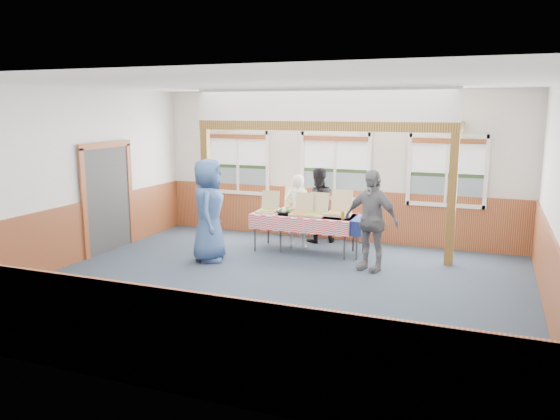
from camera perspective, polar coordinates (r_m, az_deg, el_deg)
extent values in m
plane|color=#26343E|center=(8.88, -0.49, -7.96)|extent=(8.00, 8.00, 0.00)
plane|color=white|center=(8.43, -0.52, 13.13)|extent=(8.00, 8.00, 0.00)
plane|color=silver|center=(11.81, 5.84, 4.58)|extent=(8.00, 0.00, 8.00)
plane|color=silver|center=(5.47, -14.26, -2.70)|extent=(8.00, 0.00, 8.00)
plane|color=silver|center=(10.65, -20.95, 3.28)|extent=(0.00, 8.00, 8.00)
cube|color=brown|center=(11.94, 5.71, -0.45)|extent=(7.98, 0.05, 1.10)
cube|color=brown|center=(5.82, -13.63, -12.77)|extent=(7.98, 0.05, 1.10)
cube|color=brown|center=(10.81, -20.48, -2.25)|extent=(0.05, 6.98, 1.10)
cube|color=brown|center=(8.19, 26.51, -6.70)|extent=(0.05, 6.98, 1.10)
cube|color=#363636|center=(11.38, -17.59, 1.11)|extent=(0.06, 1.30, 2.10)
cube|color=white|center=(12.64, -4.39, 1.85)|extent=(1.52, 0.05, 0.08)
cube|color=white|center=(12.51, -4.48, 8.11)|extent=(1.52, 0.05, 0.08)
cube|color=white|center=(12.90, -7.41, 5.05)|extent=(0.08, 0.05, 1.46)
cube|color=white|center=(12.26, -1.31, 4.85)|extent=(0.08, 0.05, 1.46)
cube|color=white|center=(12.56, -4.44, 4.96)|extent=(0.05, 0.05, 1.30)
cube|color=slate|center=(12.64, -4.33, 3.22)|extent=(1.40, 0.02, 0.52)
cube|color=#223B1D|center=(12.60, -4.35, 4.57)|extent=(1.40, 0.02, 0.08)
cube|color=white|center=(12.57, -4.38, 6.34)|extent=(1.40, 0.02, 0.70)
cube|color=brown|center=(12.50, -4.51, 7.65)|extent=(1.40, 0.07, 0.10)
cube|color=white|center=(11.84, 5.70, 1.23)|extent=(1.52, 0.05, 0.08)
cube|color=white|center=(11.70, 5.82, 7.92)|extent=(1.52, 0.05, 0.08)
cube|color=white|center=(11.97, 2.33, 4.71)|extent=(0.08, 0.05, 1.46)
cube|color=white|center=(11.57, 9.30, 4.38)|extent=(0.08, 0.05, 1.46)
cube|color=white|center=(11.75, 5.76, 4.55)|extent=(0.05, 0.05, 1.30)
cube|color=slate|center=(11.83, 5.78, 2.69)|extent=(1.40, 0.02, 0.52)
cube|color=#223B1D|center=(11.80, 5.80, 4.13)|extent=(1.40, 0.02, 0.08)
cube|color=white|center=(11.76, 5.84, 6.02)|extent=(1.40, 0.02, 0.70)
cube|color=brown|center=(11.68, 5.79, 7.42)|extent=(1.40, 0.07, 0.10)
cube|color=white|center=(11.45, 16.85, 0.50)|extent=(1.52, 0.05, 0.08)
cube|color=white|center=(11.30, 17.22, 7.41)|extent=(1.52, 0.05, 0.08)
cube|color=white|center=(11.43, 13.33, 4.15)|extent=(0.08, 0.05, 1.46)
cube|color=white|center=(11.32, 20.77, 3.69)|extent=(0.08, 0.05, 1.46)
cube|color=white|center=(11.35, 17.03, 3.93)|extent=(0.05, 0.05, 1.30)
cube|color=slate|center=(11.44, 16.94, 2.01)|extent=(1.40, 0.02, 0.52)
cube|color=#223B1D|center=(11.40, 17.02, 3.50)|extent=(1.40, 0.02, 0.08)
cube|color=white|center=(11.37, 17.13, 5.45)|extent=(1.40, 0.02, 0.70)
cube|color=brown|center=(11.29, 17.19, 6.90)|extent=(1.40, 0.07, 0.10)
cube|color=#573713|center=(11.69, -7.72, 2.51)|extent=(0.15, 0.15, 2.40)
cube|color=#573713|center=(10.27, 17.52, 0.99)|extent=(0.15, 0.15, 2.40)
cube|color=#573713|center=(10.60, 4.17, 8.75)|extent=(5.15, 0.18, 0.18)
cylinder|color=#363636|center=(10.80, 0.06, -2.57)|extent=(0.04, 0.04, 0.73)
cylinder|color=#363636|center=(11.33, 1.11, -1.96)|extent=(0.04, 0.04, 0.73)
cylinder|color=#363636|center=(10.36, 8.02, -3.25)|extent=(0.04, 0.04, 0.73)
cylinder|color=#363636|center=(10.90, 8.72, -2.57)|extent=(0.04, 0.04, 0.73)
cube|color=#363636|center=(10.75, 4.44, -0.66)|extent=(1.75, 0.95, 0.03)
cube|color=navy|center=(10.74, 4.44, -0.56)|extent=(1.82, 1.02, 0.01)
cube|color=navy|center=(10.42, 3.82, -1.71)|extent=(1.70, 0.29, 0.28)
cube|color=navy|center=(11.12, 4.99, -0.94)|extent=(1.70, 0.29, 0.28)
cylinder|color=#363636|center=(10.93, -2.64, -2.43)|extent=(0.04, 0.04, 0.73)
cylinder|color=#363636|center=(11.56, -1.24, -1.70)|extent=(0.04, 0.04, 0.73)
cylinder|color=#363636|center=(10.34, 6.76, -3.25)|extent=(0.04, 0.04, 0.73)
cylinder|color=#363636|center=(11.00, 7.68, -2.43)|extent=(0.04, 0.04, 0.73)
cube|color=#363636|center=(10.84, 2.55, -0.54)|extent=(1.99, 0.88, 0.03)
cube|color=red|center=(10.84, 2.55, -0.44)|extent=(2.05, 0.95, 0.01)
cube|color=red|center=(10.46, 1.77, -1.64)|extent=(2.02, 0.08, 0.28)
cube|color=red|center=(11.27, 3.27, -0.76)|extent=(2.02, 0.08, 0.28)
cube|color=tan|center=(10.72, 2.16, -0.42)|extent=(0.39, 0.39, 0.04)
cylinder|color=gold|center=(10.71, 2.16, -0.27)|extent=(0.34, 0.34, 0.01)
cube|color=tan|center=(10.89, 2.59, 0.85)|extent=(0.38, 0.10, 0.37)
cube|color=tan|center=(10.76, 6.41, -0.44)|extent=(0.45, 0.45, 0.04)
cylinder|color=tan|center=(10.75, 6.41, -0.29)|extent=(0.39, 0.39, 0.01)
cube|color=tan|center=(10.95, 6.54, 0.87)|extent=(0.40, 0.16, 0.38)
cube|color=tan|center=(10.96, -1.40, -0.17)|extent=(0.39, 0.39, 0.04)
cylinder|color=gold|center=(10.96, -1.40, -0.02)|extent=(0.34, 0.34, 0.01)
cube|color=tan|center=(11.14, -0.99, 1.08)|extent=(0.38, 0.10, 0.37)
cube|color=tan|center=(11.09, 1.09, -0.03)|extent=(0.43, 0.43, 0.05)
cylinder|color=gold|center=(11.08, 1.09, 0.13)|extent=(0.38, 0.38, 0.01)
cube|color=tan|center=(11.29, 1.53, 1.35)|extent=(0.43, 0.11, 0.42)
cube|color=tan|center=(10.64, 3.62, -0.51)|extent=(0.43, 0.43, 0.04)
cylinder|color=gold|center=(10.64, 3.62, -0.35)|extent=(0.38, 0.38, 0.01)
cube|color=tan|center=(10.82, 4.13, 0.82)|extent=(0.40, 0.13, 0.39)
cube|color=tan|center=(10.74, 6.01, -0.43)|extent=(0.45, 0.45, 0.05)
cylinder|color=tan|center=(10.73, 6.01, -0.27)|extent=(0.40, 0.40, 0.01)
cube|color=tan|center=(10.94, 6.46, 1.02)|extent=(0.44, 0.12, 0.42)
cylinder|color=black|center=(10.97, 0.69, -0.19)|extent=(0.39, 0.39, 0.03)
cylinder|color=white|center=(10.97, 0.69, -0.06)|extent=(0.09, 0.09, 0.04)
sphere|color=#2C712B|center=(10.93, 1.22, -0.07)|extent=(0.09, 0.09, 0.09)
sphere|color=silver|center=(11.02, 1.17, 0.02)|extent=(0.09, 0.09, 0.09)
sphere|color=#2C712B|center=(11.07, 0.77, 0.07)|extent=(0.09, 0.09, 0.09)
sphere|color=silver|center=(11.05, 0.30, 0.04)|extent=(0.09, 0.09, 0.09)
sphere|color=#2C712B|center=(10.96, 0.13, -0.04)|extent=(0.09, 0.09, 0.09)
sphere|color=silver|center=(10.88, 0.38, -0.12)|extent=(0.09, 0.09, 0.09)
sphere|color=#2C712B|center=(10.87, 0.87, -0.13)|extent=(0.09, 0.09, 0.09)
cylinder|color=#876316|center=(10.35, 6.57, -0.58)|extent=(0.07, 0.07, 0.15)
imported|color=white|center=(11.18, 1.87, -0.10)|extent=(0.59, 0.42, 1.51)
imported|color=black|center=(11.62, 3.92, 0.52)|extent=(0.97, 0.91, 1.60)
imported|color=#355386|center=(10.20, -7.48, -0.03)|extent=(0.90, 1.09, 1.92)
imported|color=slate|center=(9.68, 9.49, -1.07)|extent=(1.13, 0.75, 1.79)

